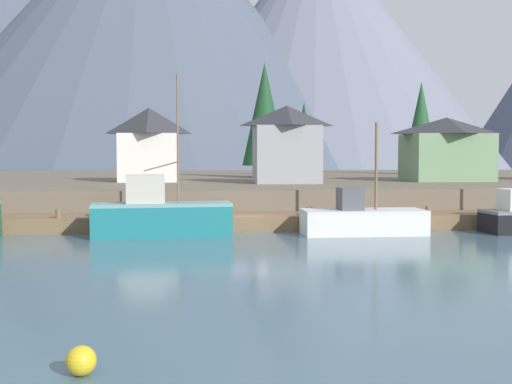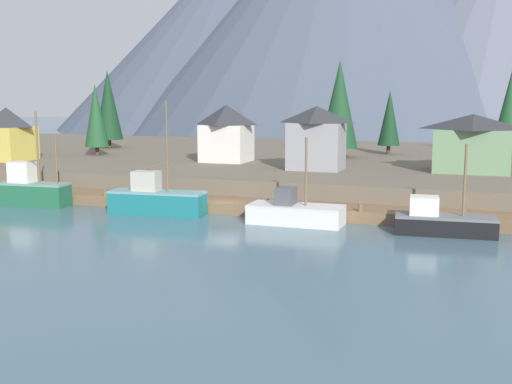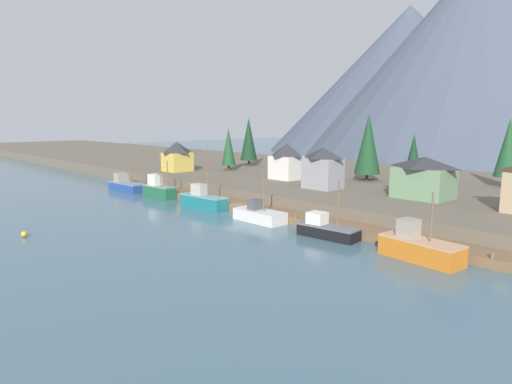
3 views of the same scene
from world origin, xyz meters
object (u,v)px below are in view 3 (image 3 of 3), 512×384
object	(u,v)px
fishing_boat_black	(326,229)
channel_buoy	(24,234)
fishing_boat_orange	(419,248)
conifer_near_left	(229,147)
conifer_mid_right	(413,154)
house_green	(424,177)
house_yellow	(177,156)
fishing_boat_white	(259,215)
house_white	(287,161)
fishing_boat_blue	(126,185)
conifer_back_left	(249,139)
conifer_near_right	(508,148)
fishing_boat_green	(158,189)
fishing_boat_teal	(203,200)
conifer_mid_left	(368,144)
house_grey	(323,168)

from	to	relation	value
fishing_boat_black	channel_buoy	xyz separation A→B (m)	(-24.60, -25.71, -0.63)
fishing_boat_orange	conifer_near_left	distance (m)	62.02
conifer_near_left	conifer_mid_right	distance (m)	39.19
fishing_boat_black	house_green	bearing A→B (deg)	79.95
house_yellow	house_green	distance (m)	53.93
fishing_boat_white	house_white	size ratio (longest dim) A/B	1.13
fishing_boat_blue	conifer_near_left	world-z (taller)	conifer_near_left
house_white	conifer_back_left	xyz separation A→B (m)	(-24.19, 12.42, 3.03)
fishing_boat_black	conifer_mid_right	world-z (taller)	conifer_mid_right
conifer_near_right	house_yellow	bearing A→B (deg)	-155.62
fishing_boat_blue	conifer_near_left	bearing A→B (deg)	79.56
fishing_boat_orange	house_white	bearing A→B (deg)	157.02
fishing_boat_white	conifer_back_left	world-z (taller)	conifer_back_left
house_white	conifer_near_left	size ratio (longest dim) A/B	0.72
fishing_boat_green	channel_buoy	xyz separation A→B (m)	(12.72, -25.92, -1.13)
house_yellow	conifer_back_left	world-z (taller)	conifer_back_left
fishing_boat_teal	conifer_mid_right	distance (m)	40.88
fishing_boat_teal	fishing_boat_white	size ratio (longest dim) A/B	1.30
fishing_boat_teal	conifer_near_left	xyz separation A→B (m)	(-21.34, 23.25, 6.49)
conifer_near_left	conifer_mid_right	world-z (taller)	conifer_near_left
fishing_boat_orange	house_green	bearing A→B (deg)	122.67
fishing_boat_green	conifer_near_left	bearing A→B (deg)	104.64
fishing_boat_white	conifer_near_left	distance (m)	41.71
fishing_boat_blue	fishing_boat_teal	world-z (taller)	fishing_boat_teal
fishing_boat_teal	fishing_boat_orange	bearing A→B (deg)	-5.67
fishing_boat_orange	fishing_boat_green	bearing A→B (deg)	-173.56
fishing_boat_black	conifer_near_left	size ratio (longest dim) A/B	0.79
house_green	conifer_mid_right	size ratio (longest dim) A/B	0.90
fishing_boat_black	conifer_mid_right	bearing A→B (deg)	98.36
fishing_boat_teal	conifer_near_left	world-z (taller)	conifer_near_left
fishing_boat_orange	house_white	size ratio (longest dim) A/B	1.23
house_white	fishing_boat_blue	bearing A→B (deg)	-136.27
house_yellow	conifer_near_right	size ratio (longest dim) A/B	0.56
house_white	conifer_near_right	size ratio (longest dim) A/B	0.59
fishing_boat_blue	house_white	bearing A→B (deg)	40.91
conifer_near_right	fishing_boat_teal	bearing A→B (deg)	-127.09
conifer_near_left	conifer_near_right	bearing A→B (deg)	18.11
fishing_boat_black	conifer_back_left	size ratio (longest dim) A/B	0.64
fishing_boat_white	house_white	world-z (taller)	house_white
conifer_mid_left	conifer_back_left	size ratio (longest dim) A/B	1.05
fishing_boat_green	channel_buoy	distance (m)	28.89
house_yellow	house_grey	size ratio (longest dim) A/B	0.96
house_white	house_grey	size ratio (longest dim) A/B	1.01
fishing_boat_blue	fishing_boat_green	size ratio (longest dim) A/B	1.07
fishing_boat_blue	conifer_near_right	xyz separation A→B (m)	(54.84, 40.34, 8.04)
conifer_back_left	house_green	bearing A→B (deg)	-14.78
fishing_boat_black	fishing_boat_green	bearing A→B (deg)	174.76
fishing_boat_green	house_white	world-z (taller)	house_white
fishing_boat_green	fishing_boat_teal	distance (m)	13.29
fishing_boat_blue	house_grey	world-z (taller)	fishing_boat_blue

